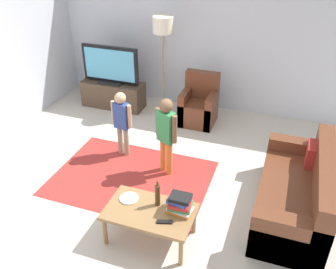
{
  "coord_description": "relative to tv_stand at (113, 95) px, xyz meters",
  "views": [
    {
      "loc": [
        1.45,
        -3.47,
        3.25
      ],
      "look_at": [
        0.0,
        0.6,
        0.65
      ],
      "focal_mm": 39.22,
      "sensor_mm": 36.0,
      "label": 1
    }
  ],
  "objects": [
    {
      "name": "ground",
      "position": [
        1.74,
        -2.3,
        -0.24
      ],
      "size": [
        7.8,
        7.8,
        0.0
      ],
      "primitive_type": "plane",
      "color": "beige"
    },
    {
      "name": "wall_back",
      "position": [
        1.74,
        0.7,
        1.11
      ],
      "size": [
        6.0,
        0.12,
        2.7
      ],
      "primitive_type": "cube",
      "color": "silver",
      "rests_on": "ground"
    },
    {
      "name": "area_rug",
      "position": [
        1.29,
        -2.0,
        -0.24
      ],
      "size": [
        2.2,
        1.6,
        0.01
      ],
      "primitive_type": "cube",
      "color": "#9E2D28",
      "rests_on": "ground"
    },
    {
      "name": "tv_stand",
      "position": [
        0.0,
        0.0,
        0.0
      ],
      "size": [
        1.2,
        0.44,
        0.5
      ],
      "color": "#4C3828",
      "rests_on": "ground"
    },
    {
      "name": "tv",
      "position": [
        0.0,
        -0.02,
        0.6
      ],
      "size": [
        1.1,
        0.28,
        0.71
      ],
      "color": "black",
      "rests_on": "tv_stand"
    },
    {
      "name": "couch",
      "position": [
        3.54,
        -1.96,
        0.05
      ],
      "size": [
        0.8,
        1.8,
        0.86
      ],
      "color": "brown",
      "rests_on": "ground"
    },
    {
      "name": "armchair",
      "position": [
        1.74,
        -0.04,
        0.05
      ],
      "size": [
        0.6,
        0.6,
        0.9
      ],
      "color": "brown",
      "rests_on": "ground"
    },
    {
      "name": "floor_lamp",
      "position": [
        0.99,
        0.15,
        1.3
      ],
      "size": [
        0.36,
        0.36,
        1.78
      ],
      "color": "#262626",
      "rests_on": "ground"
    },
    {
      "name": "child_near_tv",
      "position": [
        0.91,
        -1.46,
        0.39
      ],
      "size": [
        0.35,
        0.17,
        1.05
      ],
      "color": "gray",
      "rests_on": "ground"
    },
    {
      "name": "child_center",
      "position": [
        1.7,
        -1.68,
        0.46
      ],
      "size": [
        0.36,
        0.23,
        1.17
      ],
      "color": "orange",
      "rests_on": "ground"
    },
    {
      "name": "coffee_table",
      "position": [
        1.97,
        -2.95,
        0.13
      ],
      "size": [
        1.0,
        0.6,
        0.42
      ],
      "color": "olive",
      "rests_on": "ground"
    },
    {
      "name": "book_stack",
      "position": [
        2.29,
        -2.85,
        0.28
      ],
      "size": [
        0.29,
        0.24,
        0.22
      ],
      "color": "orange",
      "rests_on": "coffee_table"
    },
    {
      "name": "bottle",
      "position": [
        2.02,
        -2.83,
        0.32
      ],
      "size": [
        0.06,
        0.06,
        0.33
      ],
      "color": "#4C3319",
      "rests_on": "coffee_table"
    },
    {
      "name": "tv_remote",
      "position": [
        2.19,
        -3.07,
        0.19
      ],
      "size": [
        0.18,
        0.1,
        0.02
      ],
      "primitive_type": "cube",
      "rotation": [
        0.0,
        0.0,
        0.3
      ],
      "color": "black",
      "rests_on": "coffee_table"
    },
    {
      "name": "plate",
      "position": [
        1.67,
        -2.85,
        0.18
      ],
      "size": [
        0.22,
        0.22,
        0.02
      ],
      "color": "white",
      "rests_on": "coffee_table"
    }
  ]
}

